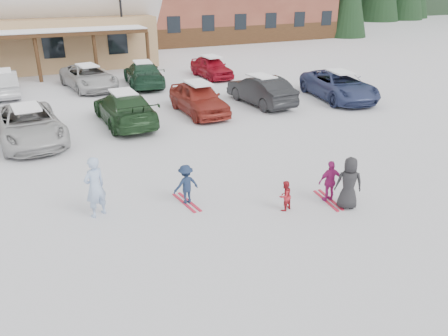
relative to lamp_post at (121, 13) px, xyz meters
name	(u,v)px	position (x,y,z in m)	size (l,w,h in m)	color
ground	(229,215)	(-2.58, -23.63, -3.85)	(160.00, 160.00, 0.00)	white
lamp_post	(121,13)	(0.00, 0.00, 0.00)	(0.50, 0.25, 6.87)	black
adult_skier	(95,187)	(-5.95, -22.09, -2.96)	(0.65, 0.42, 1.77)	#A4BEE7
toddler_red	(285,196)	(-1.01, -24.04, -3.39)	(0.44, 0.34, 0.91)	#B02029
child_navy	(186,184)	(-3.43, -22.45, -3.24)	(0.79, 0.45, 1.22)	#192846
skis_child_navy	(187,202)	(-3.43, -22.45, -3.83)	(0.20, 1.40, 0.03)	red
child_magenta	(330,181)	(0.51, -24.11, -3.20)	(0.76, 0.31, 1.29)	#AB2072
skis_child_magenta	(328,200)	(0.51, -24.11, -3.83)	(0.20, 1.40, 0.03)	red
bystander_dark	(349,183)	(0.72, -24.67, -3.07)	(0.76, 0.50, 1.56)	#242326
parked_car_2	(29,124)	(-7.34, -14.70, -3.12)	(2.40, 5.20, 1.45)	#B9B9B9
parked_car_3	(125,108)	(-3.27, -13.97, -3.11)	(2.08, 5.11, 1.48)	#203F21
parked_car_4	(199,98)	(0.42, -13.81, -3.08)	(1.81, 4.49, 1.53)	maroon
parked_car_5	(261,90)	(4.05, -13.59, -3.09)	(1.59, 4.57, 1.51)	black
parked_car_6	(339,85)	(8.50, -14.43, -3.09)	(2.51, 5.45, 1.51)	navy
parked_car_9	(4,83)	(-8.28, -5.92, -3.13)	(1.52, 4.34, 1.43)	#BABBBF
parked_car_10	(89,77)	(-3.63, -6.11, -3.14)	(2.35, 5.09, 1.42)	#BABABA
parked_car_11	(143,74)	(-0.41, -6.72, -3.11)	(2.05, 5.05, 1.47)	#1C3F2B
parked_car_12	(211,67)	(4.39, -6.20, -3.14)	(1.66, 4.13, 1.41)	maroon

